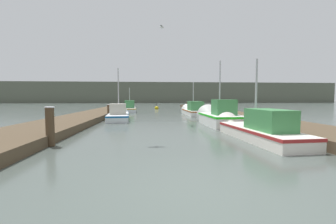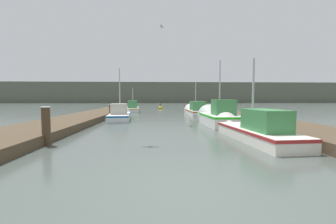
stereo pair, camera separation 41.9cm
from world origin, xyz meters
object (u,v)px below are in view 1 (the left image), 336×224
object	(u,v)px
fishing_boat_3	(193,110)
channel_buoy	(157,108)
seagull_1	(162,27)
mooring_piling_2	(109,111)
fishing_boat_1	(218,117)
fishing_boat_0	(253,128)
mooring_piling_0	(187,105)
fishing_boat_4	(130,108)
fishing_boat_2	(119,114)
mooring_piling_1	(50,126)

from	to	relation	value
fishing_boat_3	channel_buoy	xyz separation A→B (m)	(-3.22, 10.56, -0.25)
channel_buoy	seagull_1	world-z (taller)	seagull_1
mooring_piling_2	channel_buoy	distance (m)	14.63
fishing_boat_1	fishing_boat_3	xyz separation A→B (m)	(-0.03, 8.03, -0.05)
fishing_boat_0	mooring_piling_0	distance (m)	22.93
fishing_boat_4	mooring_piling_0	size ratio (longest dim) A/B	5.75
mooring_piling_0	channel_buoy	size ratio (longest dim) A/B	1.01
fishing_boat_1	mooring_piling_2	xyz separation A→B (m)	(-7.37, 4.56, 0.11)
mooring_piling_0	channel_buoy	xyz separation A→B (m)	(-4.33, 0.38, -0.38)
fishing_boat_2	channel_buoy	xyz separation A→B (m)	(3.27, 14.65, -0.19)
fishing_boat_1	mooring_piling_2	distance (m)	8.66
mooring_piling_2	channel_buoy	xyz separation A→B (m)	(4.12, 14.03, -0.40)
fishing_boat_2	channel_buoy	bearing A→B (deg)	71.74
fishing_boat_0	seagull_1	xyz separation A→B (m)	(-3.43, 5.53, 5.62)
fishing_boat_4	fishing_boat_0	bearing A→B (deg)	-74.99
fishing_boat_0	fishing_boat_1	size ratio (longest dim) A/B	1.19
fishing_boat_3	seagull_1	size ratio (longest dim) A/B	10.64
mooring_piling_2	seagull_1	size ratio (longest dim) A/B	1.98
fishing_boat_0	fishing_boat_4	bearing A→B (deg)	106.34
fishing_boat_1	mooring_piling_2	bearing A→B (deg)	147.04
mooring_piling_0	mooring_piling_1	xyz separation A→B (m)	(-8.52, -23.89, 0.13)
fishing_boat_4	fishing_boat_1	bearing A→B (deg)	-68.85
fishing_boat_0	fishing_boat_3	world-z (taller)	fishing_boat_0
fishing_boat_3	channel_buoy	world-z (taller)	fishing_boat_3
mooring_piling_0	fishing_boat_3	bearing A→B (deg)	-96.21
fishing_boat_1	mooring_piling_2	size ratio (longest dim) A/B	4.22
fishing_boat_0	channel_buoy	size ratio (longest dim) A/B	5.25
fishing_boat_0	fishing_boat_3	xyz separation A→B (m)	(-0.08, 12.73, 0.03)
fishing_boat_4	mooring_piling_1	xyz separation A→B (m)	(-0.87, -18.93, 0.27)
fishing_boat_0	fishing_boat_3	size ratio (longest dim) A/B	0.93
seagull_1	fishing_boat_3	bearing A→B (deg)	165.33
fishing_boat_1	channel_buoy	world-z (taller)	fishing_boat_1
fishing_boat_1	fishing_boat_4	size ratio (longest dim) A/B	0.76
fishing_boat_2	mooring_piling_0	world-z (taller)	fishing_boat_2
mooring_piling_2	mooring_piling_1	bearing A→B (deg)	-90.44
fishing_boat_3	mooring_piling_2	world-z (taller)	fishing_boat_3
channel_buoy	fishing_boat_1	bearing A→B (deg)	-80.08
fishing_boat_3	mooring_piling_2	distance (m)	8.12
fishing_boat_2	fishing_boat_3	xyz separation A→B (m)	(6.49, 4.09, 0.06)
mooring_piling_1	channel_buoy	size ratio (longest dim) A/B	1.26
fishing_boat_1	mooring_piling_0	size ratio (longest dim) A/B	4.38
fishing_boat_0	mooring_piling_1	world-z (taller)	fishing_boat_0
fishing_boat_4	mooring_piling_1	size ratio (longest dim) A/B	4.63
seagull_1	fishing_boat_2	bearing A→B (deg)	-124.53
fishing_boat_1	fishing_boat_3	size ratio (longest dim) A/B	0.79
fishing_boat_3	seagull_1	xyz separation A→B (m)	(-3.35, -7.21, 5.60)
mooring_piling_2	channel_buoy	size ratio (longest dim) A/B	1.05
fishing_boat_2	mooring_piling_2	distance (m)	1.07
fishing_boat_1	fishing_boat_3	bearing A→B (deg)	89.01
fishing_boat_2	channel_buoy	distance (m)	15.01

